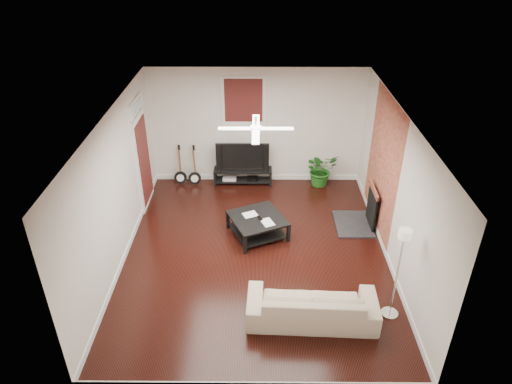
# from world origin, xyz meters

# --- Properties ---
(room) EXTENTS (5.01, 6.01, 2.81)m
(room) POSITION_xyz_m (0.00, 0.00, 1.40)
(room) COLOR black
(room) RESTS_ON ground
(brick_accent) EXTENTS (0.02, 2.20, 2.80)m
(brick_accent) POSITION_xyz_m (2.49, 1.00, 1.40)
(brick_accent) COLOR #9F4533
(brick_accent) RESTS_ON floor
(fireplace) EXTENTS (0.80, 1.10, 0.92)m
(fireplace) POSITION_xyz_m (2.20, 1.00, 0.46)
(fireplace) COLOR black
(fireplace) RESTS_ON floor
(window_back) EXTENTS (1.00, 0.06, 1.30)m
(window_back) POSITION_xyz_m (-0.30, 2.97, 1.95)
(window_back) COLOR #3E1210
(window_back) RESTS_ON wall_back
(door_left) EXTENTS (0.08, 1.00, 2.50)m
(door_left) POSITION_xyz_m (-2.46, 1.90, 1.25)
(door_left) COLOR white
(door_left) RESTS_ON wall_left
(tv_stand) EXTENTS (1.39, 0.37, 0.39)m
(tv_stand) POSITION_xyz_m (-0.33, 2.78, 0.20)
(tv_stand) COLOR black
(tv_stand) RESTS_ON floor
(tv) EXTENTS (1.25, 0.16, 0.72)m
(tv) POSITION_xyz_m (-0.33, 2.80, 0.75)
(tv) COLOR black
(tv) RESTS_ON tv_stand
(coffee_table) EXTENTS (1.32, 1.32, 0.42)m
(coffee_table) POSITION_xyz_m (0.03, 0.64, 0.21)
(coffee_table) COLOR black
(coffee_table) RESTS_ON floor
(sofa) EXTENTS (2.10, 0.90, 0.60)m
(sofa) POSITION_xyz_m (0.91, -1.68, 0.30)
(sofa) COLOR tan
(sofa) RESTS_ON floor
(floor_lamp) EXTENTS (0.29, 0.29, 1.68)m
(floor_lamp) POSITION_xyz_m (2.20, -1.58, 0.84)
(floor_lamp) COLOR white
(floor_lamp) RESTS_ON floor
(potted_plant) EXTENTS (0.94, 0.88, 0.83)m
(potted_plant) POSITION_xyz_m (1.54, 2.74, 0.42)
(potted_plant) COLOR #1F601B
(potted_plant) RESTS_ON floor
(guitar_left) EXTENTS (0.33, 0.25, 0.98)m
(guitar_left) POSITION_xyz_m (-1.85, 2.75, 0.49)
(guitar_left) COLOR black
(guitar_left) RESTS_ON floor
(guitar_right) EXTENTS (0.34, 0.28, 0.98)m
(guitar_right) POSITION_xyz_m (-1.50, 2.72, 0.49)
(guitar_right) COLOR black
(guitar_right) RESTS_ON floor
(ceiling_fan) EXTENTS (1.24, 1.24, 0.32)m
(ceiling_fan) POSITION_xyz_m (0.00, 0.00, 2.60)
(ceiling_fan) COLOR white
(ceiling_fan) RESTS_ON ceiling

